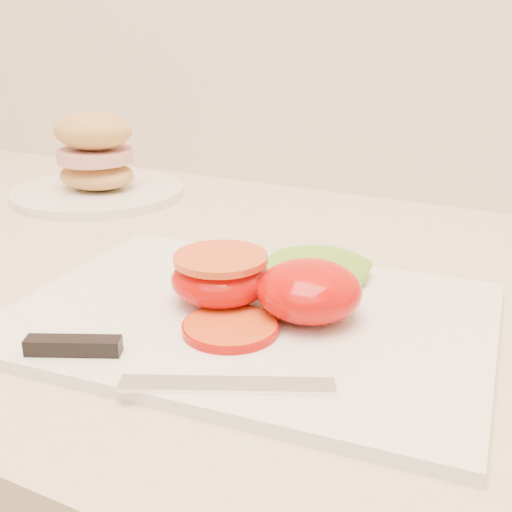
% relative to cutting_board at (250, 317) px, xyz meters
% --- Properties ---
extents(cutting_board, '(0.40, 0.31, 0.01)m').
position_rel_cutting_board_xyz_m(cutting_board, '(0.00, 0.00, 0.00)').
color(cutting_board, white).
rests_on(cutting_board, counter).
extents(tomato_half_dome, '(0.08, 0.08, 0.05)m').
position_rel_cutting_board_xyz_m(tomato_half_dome, '(0.05, 0.01, 0.03)').
color(tomato_half_dome, '#D70200').
rests_on(tomato_half_dome, cutting_board).
extents(tomato_half_cut, '(0.08, 0.08, 0.04)m').
position_rel_cutting_board_xyz_m(tomato_half_cut, '(-0.03, 0.01, 0.03)').
color(tomato_half_cut, '#D70200').
rests_on(tomato_half_cut, cutting_board).
extents(tomato_slice_0, '(0.07, 0.07, 0.01)m').
position_rel_cutting_board_xyz_m(tomato_slice_0, '(0.00, -0.04, 0.01)').
color(tomato_slice_0, '#CA4F24').
rests_on(tomato_slice_0, cutting_board).
extents(lettuce_leaf_0, '(0.12, 0.11, 0.02)m').
position_rel_cutting_board_xyz_m(lettuce_leaf_0, '(0.02, 0.09, 0.02)').
color(lettuce_leaf_0, '#7EC634').
rests_on(lettuce_leaf_0, cutting_board).
extents(knife, '(0.22, 0.08, 0.01)m').
position_rel_cutting_board_xyz_m(knife, '(-0.03, -0.11, 0.01)').
color(knife, silver).
rests_on(knife, cutting_board).
extents(sandwich_plate, '(0.23, 0.23, 0.12)m').
position_rel_cutting_board_xyz_m(sandwich_plate, '(-0.37, 0.25, 0.04)').
color(sandwich_plate, white).
rests_on(sandwich_plate, counter).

